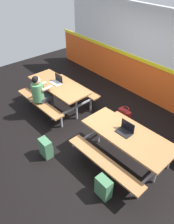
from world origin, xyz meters
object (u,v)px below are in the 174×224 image
at_px(picnic_table_left, 58,89).
at_px(satchel_spare, 46,148).
at_px(laptop_silver, 57,81).
at_px(backpack_dark, 104,187).
at_px(picnic_table_right, 126,141).
at_px(student_nearer, 41,93).
at_px(laptop_dark, 125,130).
at_px(tote_bag_bright, 124,116).

distance_m(picnic_table_left, satchel_spare, 1.90).
relative_size(laptop_silver, backpack_dark, 0.75).
relative_size(picnic_table_right, student_nearer, 1.59).
xyz_separation_m(picnic_table_right, student_nearer, (-2.54, -0.46, 0.13)).
xyz_separation_m(student_nearer, laptop_dark, (2.46, 0.50, 0.08)).
bearing_deg(picnic_table_left, picnic_table_right, -2.13).
distance_m(picnic_table_left, backpack_dark, 3.08).
bearing_deg(backpack_dark, picnic_table_left, 160.72).
relative_size(student_nearer, backpack_dark, 2.74).
relative_size(backpack_dark, satchel_spare, 1.00).
height_order(student_nearer, tote_bag_bright, student_nearer).
xyz_separation_m(picnic_table_left, tote_bag_bright, (1.66, 0.90, -0.38)).
xyz_separation_m(picnic_table_right, tote_bag_bright, (-0.90, 1.00, -0.38)).
height_order(laptop_dark, backpack_dark, laptop_dark).
relative_size(picnic_table_left, satchel_spare, 4.37).
height_order(laptop_silver, satchel_spare, laptop_silver).
xyz_separation_m(picnic_table_left, picnic_table_right, (2.56, -0.10, 0.00)).
xyz_separation_m(picnic_table_left, laptop_dark, (2.48, -0.06, 0.21)).
relative_size(laptop_silver, laptop_dark, 1.00).
distance_m(student_nearer, laptop_silver, 0.61).
xyz_separation_m(laptop_silver, tote_bag_bright, (1.75, 0.87, -0.59)).
xyz_separation_m(laptop_dark, tote_bag_bright, (-0.82, 0.96, -0.59)).
distance_m(laptop_silver, tote_bag_bright, 2.04).
distance_m(picnic_table_left, laptop_silver, 0.23).
bearing_deg(backpack_dark, satchel_spare, -169.67).
relative_size(student_nearer, tote_bag_bright, 2.81).
height_order(picnic_table_left, picnic_table_right, same).
height_order(picnic_table_left, satchel_spare, picnic_table_left).
height_order(student_nearer, backpack_dark, student_nearer).
bearing_deg(satchel_spare, student_nearer, 151.35).
height_order(laptop_silver, tote_bag_bright, laptop_silver).
relative_size(tote_bag_bright, satchel_spare, 0.98).
bearing_deg(laptop_dark, student_nearer, -168.61).
xyz_separation_m(picnic_table_right, satchel_spare, (-1.20, -1.19, -0.36)).
height_order(picnic_table_left, tote_bag_bright, picnic_table_left).
bearing_deg(picnic_table_left, laptop_silver, 158.64).
bearing_deg(satchel_spare, picnic_table_right, 44.75).
bearing_deg(picnic_table_right, tote_bag_bright, 131.88).
bearing_deg(satchel_spare, laptop_silver, 137.55).
xyz_separation_m(tote_bag_bright, satchel_spare, (-0.31, -2.19, 0.02)).
bearing_deg(picnic_table_right, picnic_table_left, 177.87).
relative_size(laptop_silver, tote_bag_bright, 0.76).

